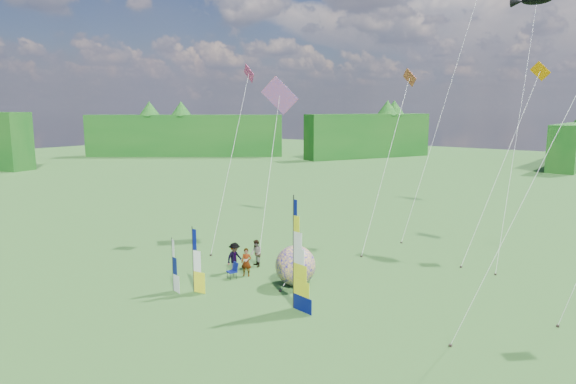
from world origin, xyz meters
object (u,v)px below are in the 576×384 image
Objects in this scene: feather_banner_main at (293,254)px; side_banner_left at (193,260)px; spectator_a at (246,262)px; spectator_b at (256,253)px; spectator_c at (235,258)px; bol_inflatable at (295,265)px; spectator_d at (296,260)px; camp_chair at (232,271)px; side_banner_far at (173,265)px; kite_whale at (519,111)px.

feather_banner_main reaches higher than side_banner_left.
side_banner_left reaches higher than spectator_a.
spectator_a is at bearing -37.22° from spectator_b.
spectator_c is (-1.04, 0.08, 0.08)m from spectator_a.
bol_inflatable is at bearing 40.26° from side_banner_left.
spectator_d is (2.97, 2.21, -0.13)m from spectator_c.
spectator_c is at bearing 90.06° from side_banner_left.
bol_inflatable is at bearing 13.00° from spectator_b.
spectator_b is 2.74m from spectator_d.
feather_banner_main is 3.28× the size of spectator_a.
spectator_a is at bearing -93.68° from spectator_c.
feather_banner_main is 7.30m from spectator_b.
spectator_c reaches higher than spectator_a.
spectator_a is (0.44, 3.68, -0.91)m from side_banner_left.
bol_inflatable reaches higher than camp_chair.
spectator_d is at bearing 74.09° from side_banner_far.
bol_inflatable is (4.67, 4.80, -0.30)m from side_banner_far.
side_banner_far reaches higher than spectator_b.
camp_chair is (-5.50, 1.29, -2.27)m from feather_banner_main.
side_banner_left reaches higher than spectator_c.
kite_whale is at bearing 26.56° from spectator_a.
side_banner_left is 3.90m from spectator_c.
bol_inflatable is at bearing -82.83° from spectator_c.
spectator_a is 0.92× the size of spectator_c.
kite_whale reaches higher than camp_chair.
spectator_c reaches higher than spectator_d.
feather_banner_main is at bearing 158.37° from spectator_d.
camp_chair is (0.41, -2.57, -0.37)m from spectator_b.
feather_banner_main reaches higher than camp_chair.
camp_chair is (1.12, 3.38, -0.95)m from side_banner_far.
side_banner_far is 7.39m from spectator_d.
side_banner_left is 2.08× the size of spectator_a.
spectator_c is 1.17× the size of spectator_d.
spectator_a is (1.46, 4.24, -0.59)m from side_banner_far.
side_banner_left is 23.35m from kite_whale.
side_banner_far is at bearing -89.64° from camp_chair.
feather_banner_main is 5.91m from spectator_a.
kite_whale is (11.40, 13.61, 8.72)m from spectator_b.
side_banner_far is 1.71× the size of spectator_a.
spectator_b is 0.09× the size of kite_whale.
kite_whale reaches higher than spectator_d.
bol_inflatable reaches higher than spectator_d.
camp_chair is (-0.34, -0.87, -0.36)m from spectator_a.
spectator_a is 1.04m from spectator_c.
side_banner_left is at bearing 40.75° from side_banner_far.
camp_chair is at bearing -51.86° from spectator_b.
side_banner_far reaches higher than spectator_d.
feather_banner_main is 2.43× the size of bol_inflatable.
side_banner_far is at bearing -67.63° from spectator_b.
kite_whale is at bearing -91.50° from spectator_d.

